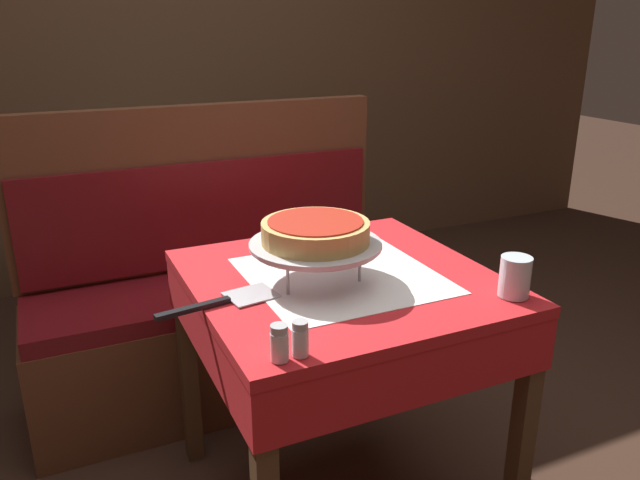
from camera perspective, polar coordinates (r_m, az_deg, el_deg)
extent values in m
cube|color=red|center=(1.69, 1.98, -3.75)|extent=(0.79, 0.79, 0.03)
cube|color=white|center=(1.69, 1.98, -3.25)|extent=(0.49, 0.49, 0.00)
cube|color=red|center=(1.73, 1.94, -6.38)|extent=(0.79, 0.79, 0.14)
cube|color=#4C331E|center=(1.80, 18.03, -16.52)|extent=(0.05, 0.05, 0.70)
cube|color=#4C331E|center=(2.06, -11.96, -11.08)|extent=(0.05, 0.05, 0.70)
cube|color=#4C331E|center=(2.29, 5.92, -7.41)|extent=(0.05, 0.05, 0.70)
cube|color=#1E6B33|center=(3.08, -13.77, 6.38)|extent=(0.69, 0.69, 0.03)
cube|color=white|center=(3.07, -13.79, 6.67)|extent=(0.43, 0.43, 0.00)
cube|color=#1E6B33|center=(3.10, -13.63, 4.64)|extent=(0.69, 0.69, 0.16)
cube|color=#4C331E|center=(2.85, -18.06, -2.80)|extent=(0.05, 0.05, 0.70)
cube|color=#4C331E|center=(2.97, -6.08, -1.01)|extent=(0.05, 0.05, 0.70)
cube|color=#4C331E|center=(3.43, -19.44, 0.83)|extent=(0.05, 0.05, 0.70)
cube|color=#4C331E|center=(3.53, -9.38, 2.22)|extent=(0.05, 0.05, 0.70)
cube|color=brown|center=(2.44, -8.81, -9.52)|extent=(1.38, 0.44, 0.42)
cube|color=#600F14|center=(2.33, -9.11, -4.39)|extent=(1.35, 0.43, 0.06)
cube|color=brown|center=(2.40, -10.81, 4.74)|extent=(1.38, 0.06, 0.62)
cube|color=#600F14|center=(2.38, -10.42, 2.36)|extent=(1.32, 0.02, 0.39)
cube|color=brown|center=(3.52, -13.71, 15.99)|extent=(6.00, 0.04, 2.40)
cylinder|color=#ADADB2|center=(1.74, -2.03, -0.89)|extent=(0.01, 0.01, 0.09)
cylinder|color=#ADADB2|center=(1.55, -2.97, -3.49)|extent=(0.01, 0.01, 0.09)
cylinder|color=#ADADB2|center=(1.63, 3.66, -2.32)|extent=(0.01, 0.01, 0.09)
cylinder|color=#ADADB2|center=(1.63, -0.44, -0.82)|extent=(0.23, 0.23, 0.01)
cylinder|color=silver|center=(1.62, -0.44, -0.62)|extent=(0.34, 0.34, 0.01)
cylinder|color=silver|center=(1.62, -0.44, -0.35)|extent=(0.35, 0.35, 0.01)
cylinder|color=tan|center=(1.61, -0.45, 0.74)|extent=(0.28, 0.28, 0.06)
cylinder|color=#B22819|center=(1.60, -0.45, 1.71)|extent=(0.25, 0.25, 0.01)
cube|color=#BCBCC1|center=(1.57, -6.33, -5.00)|extent=(0.13, 0.12, 0.00)
cube|color=black|center=(1.51, -11.51, -6.14)|extent=(0.19, 0.05, 0.01)
cylinder|color=silver|center=(1.62, 17.40, -3.21)|extent=(0.08, 0.08, 0.10)
cylinder|color=silver|center=(1.27, -3.72, -9.70)|extent=(0.04, 0.04, 0.06)
cylinder|color=#B7B7BC|center=(1.25, -3.76, -8.13)|extent=(0.04, 0.04, 0.02)
cylinder|color=silver|center=(1.29, -1.81, -9.32)|extent=(0.04, 0.04, 0.06)
cylinder|color=#B7B7BC|center=(1.27, -1.83, -7.79)|extent=(0.03, 0.03, 0.02)
cube|color=black|center=(3.03, -14.47, 6.76)|extent=(0.12, 0.12, 0.03)
cylinder|color=black|center=(3.02, -14.61, 8.39)|extent=(0.01, 0.01, 0.15)
cylinder|color=#99194C|center=(3.05, -14.71, 8.18)|extent=(0.04, 0.04, 0.11)
cylinder|color=red|center=(2.99, -14.46, 7.96)|extent=(0.04, 0.04, 0.11)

